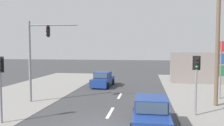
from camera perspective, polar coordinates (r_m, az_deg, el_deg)
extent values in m
cube|color=silver|center=(13.94, -0.45, -12.80)|extent=(0.20, 2.40, 0.01)
cube|color=silver|center=(18.74, 2.07, -8.53)|extent=(0.20, 2.40, 0.01)
cylinder|color=brown|center=(16.65, 25.88, 5.71)|extent=(0.26, 0.26, 9.31)
cylinder|color=slate|center=(17.31, -20.66, 0.26)|extent=(0.18, 0.18, 6.00)
cylinder|color=slate|center=(16.70, -15.18, 9.53)|extent=(3.60, 0.40, 0.11)
cube|color=black|center=(16.78, -16.33, 7.94)|extent=(0.22, 0.28, 0.68)
cube|color=black|center=(16.78, -16.33, 7.94)|extent=(0.07, 0.44, 0.84)
sphere|color=red|center=(16.84, -16.73, 8.66)|extent=(0.13, 0.13, 0.13)
sphere|color=black|center=(16.82, -16.71, 7.92)|extent=(0.13, 0.13, 0.13)
sphere|color=black|center=(16.81, -16.70, 7.17)|extent=(0.13, 0.13, 0.13)
cylinder|color=slate|center=(13.93, 21.05, -7.14)|extent=(0.12, 0.12, 2.80)
cube|color=black|center=(13.72, 21.21, 0.02)|extent=(0.28, 0.23, 0.68)
cube|color=black|center=(13.72, 21.21, 0.02)|extent=(0.44, 0.09, 0.84)
sphere|color=black|center=(13.59, 21.29, 0.92)|extent=(0.13, 0.13, 0.13)
sphere|color=black|center=(13.60, 21.27, -0.01)|extent=(0.13, 0.13, 0.13)
sphere|color=green|center=(13.62, 21.25, -0.93)|extent=(0.13, 0.13, 0.13)
cylinder|color=slate|center=(13.10, -27.04, -7.97)|extent=(0.12, 0.12, 2.80)
cube|color=black|center=(12.88, -27.26, -0.35)|extent=(0.28, 0.22, 0.68)
cube|color=black|center=(12.88, -27.26, -0.35)|extent=(0.44, 0.08, 0.84)
cylinder|color=slate|center=(19.22, 26.39, -1.67)|extent=(0.16, 0.16, 4.60)
cube|color=navy|center=(11.39, 10.09, -13.81)|extent=(1.74, 4.22, 0.80)
cube|color=navy|center=(11.25, 10.12, -10.28)|extent=(1.58, 1.92, 0.62)
cube|color=#384756|center=(10.31, 10.29, -11.57)|extent=(1.44, 0.07, 0.53)
cube|color=#384756|center=(12.19, 9.98, -9.19)|extent=(1.40, 0.07, 0.50)
cylinder|color=black|center=(12.75, 13.82, -12.99)|extent=(0.20, 0.64, 0.64)
cylinder|color=black|center=(12.70, 5.96, -12.97)|extent=(0.20, 0.64, 0.64)
cube|color=navy|center=(23.33, -2.40, -4.79)|extent=(1.90, 4.28, 0.80)
cube|color=navy|center=(23.19, -2.43, -3.07)|extent=(1.65, 1.97, 0.62)
cube|color=#384756|center=(24.12, -1.87, -2.81)|extent=(1.44, 0.13, 0.53)
cube|color=#384756|center=(22.26, -3.04, -3.35)|extent=(1.41, 0.13, 0.50)
cube|color=white|center=(25.35, -1.23, -3.70)|extent=(1.45, 0.11, 0.14)
cylinder|color=black|center=(24.82, -3.57, -4.80)|extent=(0.22, 0.65, 0.64)
cylinder|color=black|center=(24.43, 0.29, -4.92)|extent=(0.22, 0.65, 0.64)
cylinder|color=black|center=(22.35, -5.34, -5.74)|extent=(0.22, 0.65, 0.64)
cylinder|color=black|center=(21.92, -1.06, -5.91)|extent=(0.22, 0.65, 0.64)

